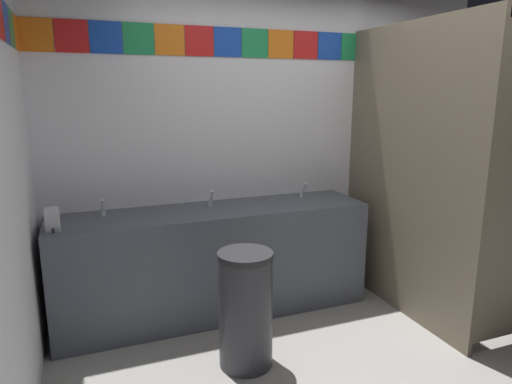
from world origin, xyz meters
name	(u,v)px	position (x,y,z in m)	size (l,w,h in m)	color
ground_plane	(374,378)	(0.00, 0.00, 0.00)	(8.50, 8.50, 0.00)	gray
wall_back	(278,126)	(0.00, 1.52, 1.44)	(3.86, 0.09, 2.88)	silver
vanity_counter	(215,260)	(-0.67, 1.20, 0.44)	(2.42, 0.57, 0.85)	#4C515B
faucet_left	(103,210)	(-1.48, 1.29, 0.90)	(0.04, 0.10, 0.14)	silver
faucet_center	(211,200)	(-0.67, 1.29, 0.90)	(0.04, 0.10, 0.14)	silver
faucet_right	(303,192)	(0.13, 1.29, 0.90)	(0.04, 0.10, 0.14)	silver
soap_dispenser	(53,220)	(-1.80, 1.03, 0.93)	(0.09, 0.09, 0.16)	#B7BABF
stall_divider	(448,178)	(0.89, 0.46, 1.12)	(0.92, 1.52, 2.24)	#726651
toilet	(426,252)	(1.28, 1.03, 0.30)	(0.39, 0.49, 0.74)	white
trash_bin	(246,309)	(-0.69, 0.43, 0.38)	(0.35, 0.35, 0.77)	#333338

